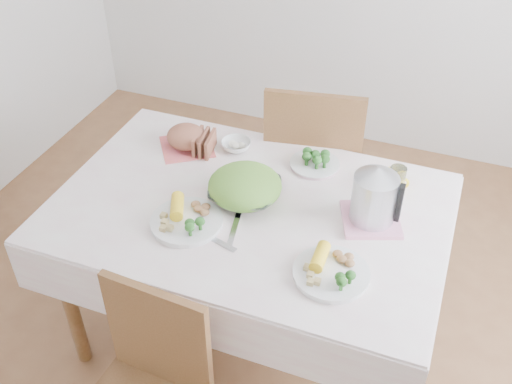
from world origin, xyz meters
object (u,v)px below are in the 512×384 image
(dining_table, at_px, (250,276))
(yellow_mug, at_px, (392,181))
(electric_kettle, at_px, (374,196))
(salad_bowl, at_px, (245,192))
(chair_far, at_px, (314,171))
(dinner_plate_left, at_px, (187,222))
(dinner_plate_right, at_px, (331,274))

(dining_table, distance_m, yellow_mug, 0.72)
(electric_kettle, bearing_deg, salad_bowl, 169.50)
(chair_far, relative_size, salad_bowl, 3.76)
(dining_table, relative_size, yellow_mug, 14.23)
(dinner_plate_left, relative_size, electric_kettle, 1.18)
(chair_far, bearing_deg, dining_table, 74.51)
(dining_table, relative_size, chair_far, 1.38)
(chair_far, distance_m, dinner_plate_left, 0.97)
(dinner_plate_right, xyz_separation_m, yellow_mug, (0.10, 0.55, 0.03))
(dinner_plate_left, bearing_deg, salad_bowl, 55.51)
(salad_bowl, relative_size, yellow_mug, 2.73)
(yellow_mug, height_order, electric_kettle, electric_kettle)
(chair_far, height_order, dinner_plate_right, chair_far)
(dinner_plate_right, height_order, electric_kettle, electric_kettle)
(dinner_plate_right, relative_size, yellow_mug, 2.66)
(dinner_plate_left, relative_size, dinner_plate_right, 1.04)
(electric_kettle, bearing_deg, dinner_plate_left, -173.52)
(salad_bowl, relative_size, dinner_plate_right, 1.03)
(dining_table, xyz_separation_m, yellow_mug, (0.49, 0.30, 0.43))
(salad_bowl, bearing_deg, electric_kettle, 5.35)
(dinner_plate_left, relative_size, yellow_mug, 2.76)
(chair_far, xyz_separation_m, dinner_plate_left, (-0.25, -0.88, 0.31))
(dinner_plate_left, distance_m, yellow_mug, 0.82)
(dinner_plate_left, bearing_deg, chair_far, 74.22)
(chair_far, bearing_deg, yellow_mug, 126.79)
(salad_bowl, xyz_separation_m, electric_kettle, (0.49, 0.05, 0.09))
(dinner_plate_left, height_order, electric_kettle, electric_kettle)
(dining_table, xyz_separation_m, dinner_plate_left, (-0.18, -0.18, 0.40))
(dining_table, xyz_separation_m, dinner_plate_right, (0.39, -0.25, 0.40))
(dinner_plate_right, height_order, yellow_mug, yellow_mug)
(chair_far, relative_size, dinner_plate_right, 3.86)
(yellow_mug, bearing_deg, chair_far, 136.47)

